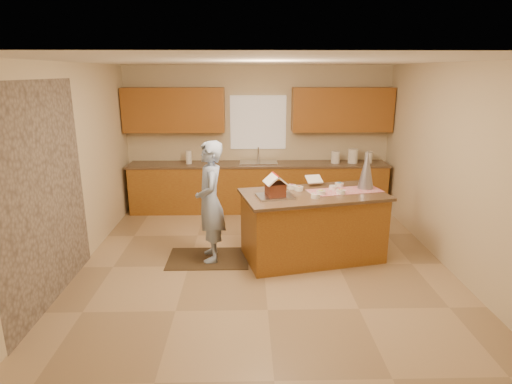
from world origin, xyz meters
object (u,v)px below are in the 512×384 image
tinsel_tree (367,169)px  gingerbread_house (275,187)px  island_base (312,227)px  boy (210,202)px

tinsel_tree → gingerbread_house: size_ratio=1.65×
island_base → tinsel_tree: bearing=3.7°
boy → gingerbread_house: (0.89, -0.14, 0.24)m
island_base → tinsel_tree: (0.78, 0.23, 0.79)m
tinsel_tree → boy: boy is taller
island_base → gingerbread_house: gingerbread_house is taller
island_base → boy: 1.49m
island_base → gingerbread_house: 0.86m
tinsel_tree → gingerbread_house: 1.40m
island_base → gingerbread_house: size_ratio=5.39×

